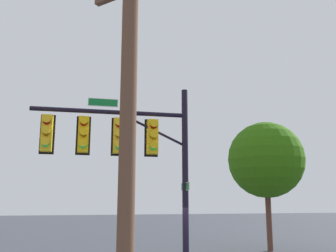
{
  "coord_description": "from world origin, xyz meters",
  "views": [
    {
      "loc": [
        3.21,
        11.51,
        2.74
      ],
      "look_at": [
        0.46,
        -0.46,
        5.18
      ],
      "focal_mm": 39.79,
      "sensor_mm": 36.0,
      "label": 1
    }
  ],
  "objects": [
    {
      "name": "utility_pole",
      "position": [
        2.45,
        4.98,
        3.78
      ],
      "size": [
        1.33,
        1.38,
        7.33
      ],
      "color": "brown",
      "rests_on": "ground_plane"
    },
    {
      "name": "tree_near",
      "position": [
        -6.94,
        -7.79,
        4.96
      ],
      "size": [
        4.29,
        4.29,
        7.12
      ],
      "color": "brown",
      "rests_on": "ground_plane"
    },
    {
      "name": "signal_pole_assembly",
      "position": [
        2.01,
        0.0,
        4.35
      ],
      "size": [
        5.02,
        0.94,
        6.33
      ],
      "color": "black",
      "rests_on": "ground_plane"
    }
  ]
}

